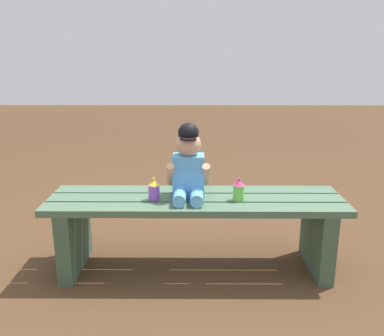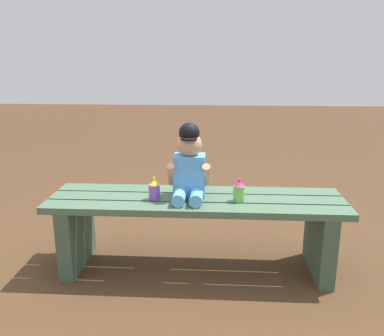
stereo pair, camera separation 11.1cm
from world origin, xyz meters
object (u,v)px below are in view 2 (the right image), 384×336
at_px(child_figure, 189,165).
at_px(sippy_cup_left, 154,189).
at_px(sippy_cup_right, 239,191).
at_px(park_bench, 196,220).

height_order(child_figure, sippy_cup_left, child_figure).
bearing_deg(sippy_cup_right, park_bench, 169.16).
bearing_deg(park_bench, child_figure, 157.38).
xyz_separation_m(park_bench, child_figure, (-0.04, 0.02, 0.31)).
relative_size(child_figure, sippy_cup_left, 3.26).
xyz_separation_m(child_figure, sippy_cup_left, (-0.18, -0.06, -0.12)).
bearing_deg(sippy_cup_left, child_figure, 18.19).
height_order(child_figure, sippy_cup_right, child_figure).
bearing_deg(sippy_cup_left, sippy_cup_right, 0.00).
xyz_separation_m(child_figure, sippy_cup_right, (0.27, -0.06, -0.12)).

